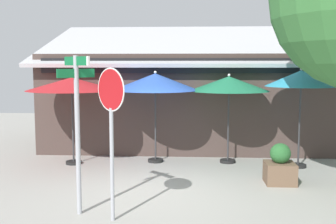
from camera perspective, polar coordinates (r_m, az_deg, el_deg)
name	(u,v)px	position (r m, az deg, el deg)	size (l,w,h in m)	color
ground_plane	(155,190)	(9.55, -1.81, -10.71)	(28.00, 28.00, 0.10)	#9E9B93
cafe_building	(190,97)	(14.76, 3.07, 2.12)	(9.98, 5.38, 4.32)	#473833
street_sign_post	(77,120)	(7.75, -12.37, -1.04)	(0.62, 0.60, 2.95)	#A8AAB2
stop_sign	(111,115)	(7.29, -7.82, -0.45)	(0.57, 0.53, 2.73)	#A8AAB2
patio_umbrella_crimson_left	(72,85)	(11.74, -13.11, 3.70)	(2.50, 2.50, 2.50)	black
patio_umbrella_royal_blue_center	(155,82)	(11.68, -1.76, 4.12)	(2.44, 2.44, 2.61)	black
patio_umbrella_forest_green_right	(229,84)	(11.72, 8.38, 3.79)	(2.24, 2.24, 2.53)	black
patio_umbrella_teal_far_right	(301,79)	(11.62, 17.84, 4.30)	(1.92, 1.92, 2.70)	black
sidewalk_planter	(280,167)	(10.14, 15.15, -7.28)	(0.69, 0.69, 0.96)	brown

